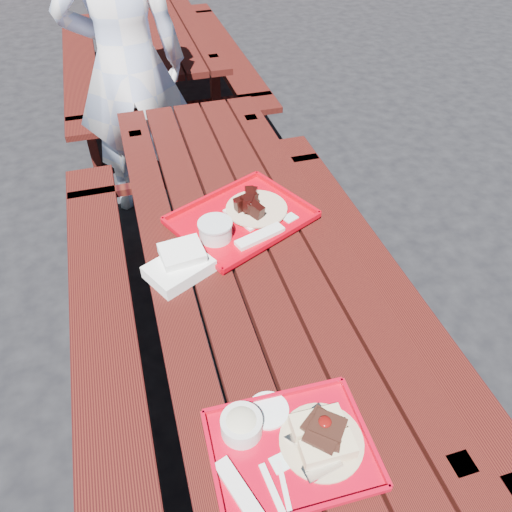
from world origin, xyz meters
name	(u,v)px	position (x,y,z in m)	size (l,w,h in m)	color
ground	(247,362)	(0.00, 0.00, 0.00)	(60.00, 60.00, 0.00)	black
picnic_table_near	(245,279)	(0.00, 0.00, 0.56)	(1.41, 2.40, 0.75)	#44140D
picnic_table_far	(151,40)	(0.00, 2.80, 0.56)	(1.41, 2.40, 0.75)	#44140D
near_tray	(289,439)	(-0.10, -0.79, 0.78)	(0.42, 0.35, 0.13)	#B7041B
far_tray	(241,218)	(0.02, 0.12, 0.78)	(0.62, 0.56, 0.08)	#BD0010
white_cloth	(180,264)	(-0.25, -0.08, 0.79)	(0.26, 0.23, 0.09)	white
person	(127,65)	(-0.27, 1.44, 0.91)	(0.66, 0.43, 1.81)	#C0D2FF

